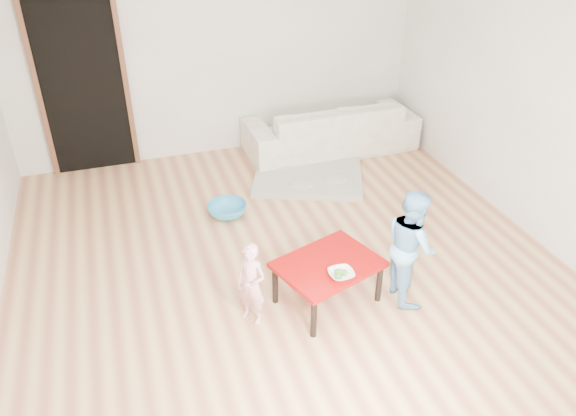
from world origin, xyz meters
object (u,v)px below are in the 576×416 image
red_table (327,282)px  bowl (341,274)px  child_blue (411,245)px  child_pink (251,284)px  sofa (331,127)px  basin (227,210)px

red_table → bowl: size_ratio=4.06×
red_table → child_blue: bearing=-10.2°
child_blue → child_pink: bearing=92.1°
red_table → sofa: bearing=67.7°
child_pink → child_blue: 1.36m
sofa → child_pink: 3.34m
bowl → child_pink: child_pink is taller
red_table → child_blue: child_blue is taller
sofa → child_pink: bearing=56.2°
red_table → child_pink: size_ratio=1.12×
red_table → bowl: bearing=-82.2°
red_table → child_blue: 0.76m
child_pink → child_blue: size_ratio=0.71×
child_pink → child_blue: bearing=45.7°
sofa → child_blue: bearing=79.9°
red_table → basin: (-0.50, 1.62, -0.14)m
sofa → bowl: 3.20m
bowl → child_blue: (0.65, 0.08, 0.08)m
child_blue → red_table: bearing=86.4°
bowl → child_blue: 0.66m
bowl → basin: bearing=106.1°
sofa → child_blue: size_ratio=2.13×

